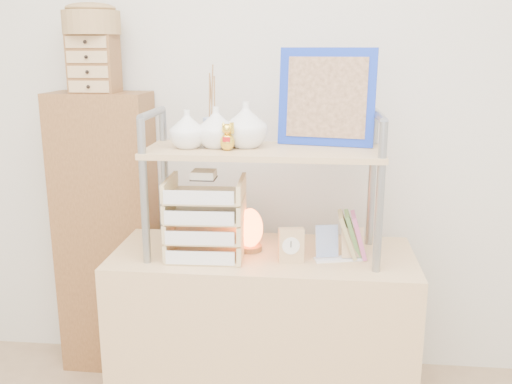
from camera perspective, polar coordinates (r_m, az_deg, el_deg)
desk at (r=2.45m, az=0.68°, el=-14.34°), size 1.20×0.50×0.75m
cabinet at (r=2.83m, az=-14.63°, el=-4.14°), size 0.45×0.25×1.35m
hutch at (r=2.19m, az=-0.16°, el=5.33°), size 0.90×0.34×0.80m
letter_tray at (r=2.22m, az=-5.10°, el=-3.04°), size 0.29×0.27×0.34m
salt_lamp at (r=2.29m, az=-0.64°, el=-3.74°), size 0.11×0.11×0.18m
desk_clock at (r=2.18m, az=3.54°, el=-5.35°), size 0.10×0.06×0.13m
postcard_stand at (r=2.23m, az=8.30°, el=-5.76°), size 0.20×0.10×0.14m
drawer_chest at (r=2.67m, az=-15.90°, el=12.21°), size 0.20×0.16×0.25m
woven_basket at (r=2.68m, az=-16.14°, el=15.96°), size 0.25×0.25×0.10m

